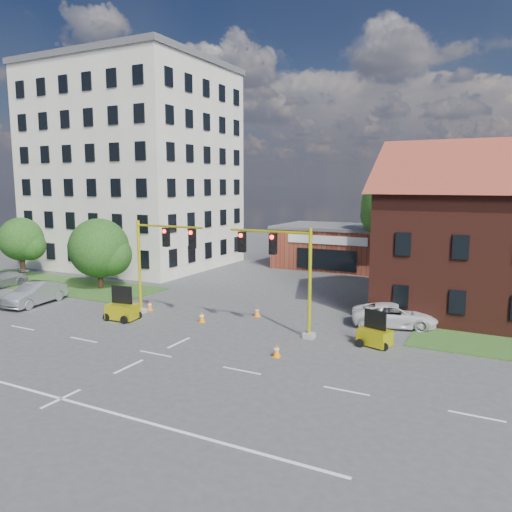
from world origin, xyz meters
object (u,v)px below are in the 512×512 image
Objects in this scene: signal_mast_east at (283,267)px; trailer_west at (122,310)px; signal_mast_west at (159,257)px; trailer_east at (375,335)px; pickup_white at (394,315)px.

signal_mast_east is 10.92m from trailer_west.
trailer_west is at bearing -129.29° from signal_mast_west.
signal_mast_east is at bearing -159.17° from trailer_east.
trailer_west is at bearing 96.64° from pickup_white.
signal_mast_west is 15.14m from pickup_white.
signal_mast_west is 4.07m from trailer_west.
signal_mast_west reaches higher than trailer_west.
signal_mast_west is at bearing 180.00° from signal_mast_east.
signal_mast_west is 1.23× the size of pickup_white.
signal_mast_east is at bearing 2.66° from trailer_west.
signal_mast_east is (8.71, 0.00, 0.00)m from signal_mast_west.
trailer_west is at bearing -154.72° from trailer_east.
pickup_white is (14.10, 4.49, -3.22)m from signal_mast_west.
trailer_east is (5.24, 0.34, -3.34)m from signal_mast_east.
trailer_east is at bearing 3.70° from signal_mast_east.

